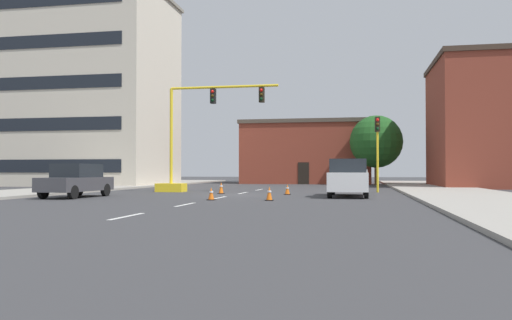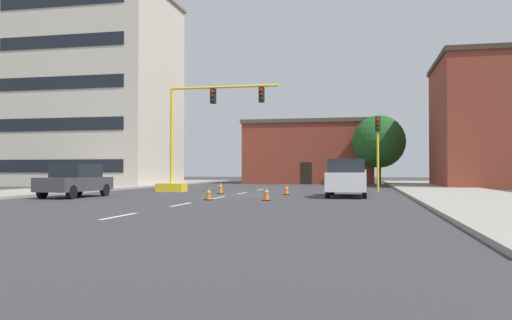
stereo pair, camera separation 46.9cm
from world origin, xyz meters
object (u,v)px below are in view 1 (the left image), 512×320
Objects in this scene: traffic_cone_roadside_d at (221,188)px; traffic_cone_roadside_a at (269,194)px; traffic_signal_gantry at (185,158)px; sedan_dark_gray_near_left at (76,180)px; traffic_cone_roadside_c at (287,190)px; pickup_truck_white at (348,178)px; tree_right_far at (376,142)px; traffic_light_pole_right at (377,137)px; traffic_cone_roadside_b at (211,194)px.

traffic_cone_roadside_a is at bearing -58.07° from traffic_cone_roadside_d.
traffic_signal_gantry is 1.74× the size of sedan_dark_gray_near_left.
traffic_cone_roadside_c is (10.34, 5.03, -0.59)m from sedan_dark_gray_near_left.
traffic_cone_roadside_a is (6.95, -8.55, -1.85)m from traffic_signal_gantry.
pickup_truck_white is 5.70m from traffic_cone_roadside_a.
traffic_signal_gantry is 1.20× the size of tree_right_far.
sedan_dark_gray_near_left is at bearing -149.36° from traffic_light_pole_right.
traffic_light_pole_right reaches higher than pickup_truck_white.
traffic_cone_roadside_d is (-7.51, 1.95, -0.62)m from pickup_truck_white.
traffic_light_pole_right is at bearing 38.76° from traffic_cone_roadside_c.
traffic_signal_gantry is 11.96× the size of traffic_cone_roadside_a.
traffic_light_pole_right is 11.91m from traffic_cone_roadside_a.
sedan_dark_gray_near_left is at bearing -139.34° from traffic_cone_roadside_d.
tree_right_far is 22.20m from traffic_cone_roadside_c.
sedan_dark_gray_near_left is 10.34m from traffic_cone_roadside_a.
traffic_cone_roadside_c is at bearing 25.92° from sedan_dark_gray_near_left.
traffic_cone_roadside_b reaches higher than traffic_cone_roadside_c.
traffic_signal_gantry is 11.05× the size of traffic_cone_roadside_d.
pickup_truck_white reaches higher than traffic_cone_roadside_b.
traffic_signal_gantry is at bearing 159.92° from traffic_cone_roadside_c.
sedan_dark_gray_near_left is at bearing 171.81° from traffic_cone_roadside_b.
traffic_signal_gantry is at bearing 129.10° from traffic_cone_roadside_a.
pickup_truck_white reaches higher than traffic_cone_roadside_a.
traffic_light_pole_right is 0.89× the size of pickup_truck_white.
traffic_cone_roadside_b is (-8.59, -27.20, -3.83)m from tree_right_far.
traffic_light_pole_right is 10.50m from traffic_cone_roadside_d.
traffic_light_pole_right is 18.29m from sedan_dark_gray_near_left.
traffic_cone_roadside_a is 2.74m from traffic_cone_roadside_b.
traffic_cone_roadside_d is at bearing 174.45° from traffic_cone_roadside_c.
traffic_cone_roadside_b is (7.54, -1.08, -0.59)m from sedan_dark_gray_near_left.
traffic_cone_roadside_d is (-1.23, 6.50, 0.06)m from traffic_cone_roadside_b.
traffic_cone_roadside_c is (-5.79, -21.09, -3.84)m from tree_right_far.
traffic_light_pole_right reaches higher than traffic_cone_roadside_b.
tree_right_far is (0.56, 16.89, 0.60)m from traffic_light_pole_right.
sedan_dark_gray_near_left is 6.87× the size of traffic_cone_roadside_a.
traffic_cone_roadside_d is (2.97, -2.17, -1.82)m from traffic_signal_gantry.
sedan_dark_gray_near_left is at bearing 174.68° from traffic_cone_roadside_a.
traffic_signal_gantry is 13.18× the size of traffic_cone_roadside_c.
pickup_truck_white is at bearing 35.97° from traffic_cone_roadside_b.
traffic_cone_roadside_a reaches higher than traffic_cone_roadside_b.
traffic_light_pole_right is 7.20× the size of traffic_cone_roadside_a.
pickup_truck_white is 14.25m from sedan_dark_gray_near_left.
traffic_light_pole_right is (12.23, 1.64, 1.35)m from traffic_signal_gantry.
pickup_truck_white is 1.18× the size of sedan_dark_gray_near_left.
tree_right_far is at bearing 64.61° from traffic_cone_roadside_d.
traffic_cone_roadside_b is at bearing -127.91° from traffic_light_pole_right.
sedan_dark_gray_near_left is (-13.82, -3.47, -0.09)m from pickup_truck_white.
traffic_cone_roadside_b is 6.72m from traffic_cone_roadside_c.
traffic_cone_roadside_b is 0.84× the size of traffic_cone_roadside_d.
sedan_dark_gray_near_left is 7.57× the size of traffic_cone_roadside_c.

